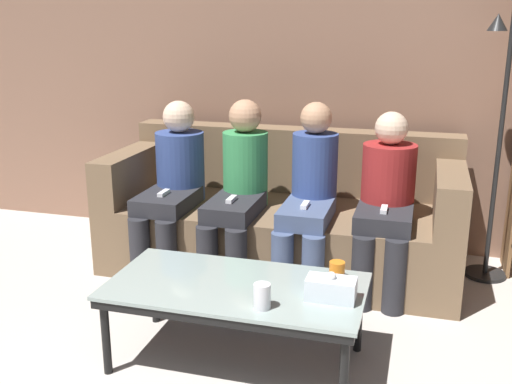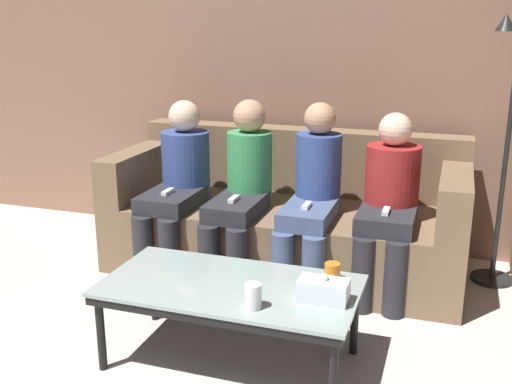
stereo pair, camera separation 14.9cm
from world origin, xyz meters
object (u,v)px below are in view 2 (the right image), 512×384
(coffee_table, at_px, (230,291))
(tissue_box, at_px, (323,290))
(cup_near_right, at_px, (332,272))
(seated_person_mid_left, at_px, (242,186))
(seated_person_mid_right, at_px, (313,193))
(seated_person_right_end, at_px, (389,200))
(couch, at_px, (287,219))
(cup_near_left, at_px, (253,296))
(seated_person_left_end, at_px, (178,180))

(coffee_table, xyz_separation_m, tissue_box, (0.45, -0.03, 0.09))
(cup_near_right, bearing_deg, seated_person_mid_left, 132.74)
(tissue_box, bearing_deg, seated_person_mid_right, 106.04)
(seated_person_mid_left, distance_m, seated_person_right_end, 0.91)
(couch, xyz_separation_m, seated_person_right_end, (0.68, -0.22, 0.26))
(tissue_box, distance_m, seated_person_right_end, 1.09)
(cup_near_right, height_order, seated_person_right_end, seated_person_right_end)
(couch, relative_size, seated_person_mid_left, 2.02)
(tissue_box, height_order, seated_person_mid_left, seated_person_mid_left)
(couch, distance_m, seated_person_mid_left, 0.43)
(tissue_box, bearing_deg, seated_person_right_end, 81.71)
(couch, distance_m, seated_person_right_end, 0.76)
(couch, xyz_separation_m, tissue_box, (0.52, -1.28, 0.14))
(cup_near_left, bearing_deg, couch, 99.93)
(tissue_box, xyz_separation_m, seated_person_mid_left, (-0.75, 1.03, 0.14))
(tissue_box, bearing_deg, seated_person_left_end, 138.91)
(seated_person_left_end, distance_m, seated_person_right_end, 1.36)
(cup_near_left, bearing_deg, seated_person_right_end, 70.90)
(coffee_table, relative_size, seated_person_left_end, 1.09)
(cup_near_right, bearing_deg, couch, 116.15)
(couch, height_order, seated_person_right_end, seated_person_right_end)
(couch, bearing_deg, cup_near_left, -80.07)
(coffee_table, bearing_deg, seated_person_right_end, 59.52)
(couch, xyz_separation_m, seated_person_left_end, (-0.68, -0.23, 0.27))
(coffee_table, bearing_deg, tissue_box, -4.32)
(cup_near_left, distance_m, seated_person_left_end, 1.54)
(seated_person_mid_right, bearing_deg, cup_near_left, -88.72)
(couch, height_order, seated_person_mid_left, seated_person_mid_left)
(couch, bearing_deg, seated_person_left_end, -161.11)
(coffee_table, xyz_separation_m, cup_near_left, (0.18, -0.20, 0.10))
(tissue_box, height_order, seated_person_mid_right, seated_person_mid_right)
(cup_near_left, relative_size, seated_person_left_end, 0.10)
(coffee_table, distance_m, cup_near_right, 0.49)
(couch, relative_size, seated_person_left_end, 2.07)
(coffee_table, xyz_separation_m, seated_person_left_end, (-0.75, 1.02, 0.22))
(cup_near_left, xyz_separation_m, seated_person_left_end, (-0.93, 1.22, 0.13))
(coffee_table, height_order, seated_person_mid_right, seated_person_mid_right)
(couch, xyz_separation_m, coffee_table, (0.07, -1.25, 0.05))
(cup_near_right, height_order, seated_person_mid_right, seated_person_mid_right)
(cup_near_right, bearing_deg, seated_person_right_end, 78.96)
(tissue_box, bearing_deg, couch, 112.23)
(coffee_table, bearing_deg, cup_near_right, 23.82)
(coffee_table, distance_m, seated_person_mid_left, 1.07)
(couch, height_order, cup_near_right, couch)
(cup_near_right, relative_size, seated_person_right_end, 0.08)
(cup_near_left, height_order, seated_person_right_end, seated_person_right_end)
(seated_person_mid_left, distance_m, seated_person_mid_right, 0.45)
(seated_person_left_end, bearing_deg, cup_near_right, -34.42)
(coffee_table, relative_size, tissue_box, 5.48)
(coffee_table, relative_size, seated_person_right_end, 1.11)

